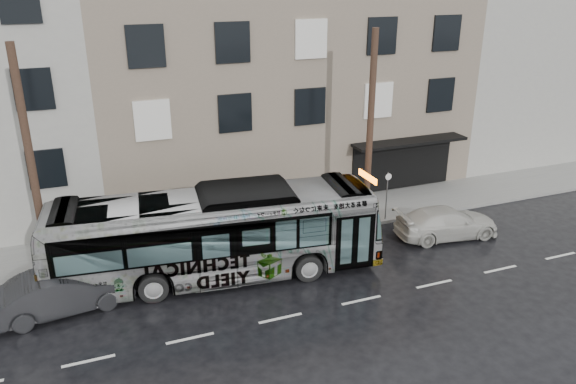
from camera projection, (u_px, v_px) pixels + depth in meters
name	position (u px, v px, depth m)	size (l,w,h in m)	color
ground	(258.00, 284.00, 21.83)	(120.00, 120.00, 0.00)	black
sidewalk	(225.00, 232.00, 26.05)	(90.00, 3.60, 0.15)	gray
building_taupe	(269.00, 80.00, 32.52)	(20.00, 12.00, 11.00)	#766A5A
building_filler	(528.00, 55.00, 38.76)	(18.00, 12.00, 12.00)	#A3A29A
utility_pole_front	(370.00, 131.00, 25.19)	(0.30, 0.30, 9.00)	#422C21
utility_pole_rear	(32.00, 168.00, 20.46)	(0.30, 0.30, 9.00)	#422C21
sign_post	(387.00, 196.00, 26.76)	(0.06, 0.06, 2.40)	slate
bus	(215.00, 235.00, 21.80)	(3.03, 12.95, 3.61)	#B2B2B2
white_sedan	(447.00, 222.00, 25.53)	(1.94, 4.77, 1.38)	#B5B4AC
dark_sedan	(63.00, 292.00, 19.83)	(1.64, 4.71, 1.55)	black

